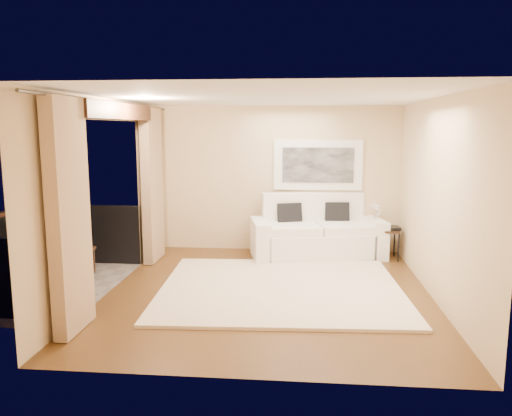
# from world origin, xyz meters

# --- Properties ---
(floor) EXTENTS (5.00, 5.00, 0.00)m
(floor) POSITION_xyz_m (0.00, 0.00, 0.00)
(floor) COLOR brown
(floor) RESTS_ON ground
(room_shell) EXTENTS (5.00, 6.40, 5.00)m
(room_shell) POSITION_xyz_m (-2.13, 0.00, 2.52)
(room_shell) COLOR white
(room_shell) RESTS_ON ground
(balcony) EXTENTS (1.81, 2.60, 1.17)m
(balcony) POSITION_xyz_m (-3.31, 0.00, 0.18)
(balcony) COLOR #605B56
(balcony) RESTS_ON ground
(curtains) EXTENTS (0.16, 4.80, 2.64)m
(curtains) POSITION_xyz_m (-2.11, 0.00, 1.34)
(curtains) COLOR tan
(curtains) RESTS_ON ground
(artwork) EXTENTS (1.62, 0.07, 0.92)m
(artwork) POSITION_xyz_m (0.74, 2.46, 1.62)
(artwork) COLOR white
(artwork) RESTS_ON room_shell
(rug) EXTENTS (3.55, 3.13, 0.04)m
(rug) POSITION_xyz_m (0.17, 0.11, 0.02)
(rug) COLOR #F1DEC2
(rug) RESTS_ON floor
(sofa) EXTENTS (2.47, 1.45, 1.11)m
(sofa) POSITION_xyz_m (0.72, 2.10, 0.39)
(sofa) COLOR white
(sofa) RESTS_ON floor
(side_table) EXTENTS (0.60, 0.60, 0.55)m
(side_table) POSITION_xyz_m (1.93, 2.00, 0.49)
(side_table) COLOR #311B10
(side_table) RESTS_ON floor
(tray) EXTENTS (0.39, 0.29, 0.05)m
(tray) POSITION_xyz_m (1.97, 1.92, 0.57)
(tray) COLOR black
(tray) RESTS_ON side_table
(orchid) EXTENTS (0.29, 0.28, 0.45)m
(orchid) POSITION_xyz_m (1.78, 2.18, 0.77)
(orchid) COLOR white
(orchid) RESTS_ON side_table
(bistro_table) EXTENTS (0.69, 0.69, 0.80)m
(bistro_table) POSITION_xyz_m (-3.05, -0.36, 0.72)
(bistro_table) COLOR #311B10
(bistro_table) RESTS_ON balcony
(balcony_chair_far) EXTENTS (0.42, 0.42, 0.89)m
(balcony_chair_far) POSITION_xyz_m (-2.97, 0.43, 0.51)
(balcony_chair_far) COLOR #311B10
(balcony_chair_far) RESTS_ON balcony
(balcony_chair_near) EXTENTS (0.52, 0.52, 1.00)m
(balcony_chair_near) POSITION_xyz_m (-3.65, 0.08, 0.58)
(balcony_chair_near) COLOR #311B10
(balcony_chair_near) RESTS_ON balcony
(ice_bucket) EXTENTS (0.18, 0.18, 0.20)m
(ice_bucket) POSITION_xyz_m (-3.16, -0.26, 0.90)
(ice_bucket) COLOR silver
(ice_bucket) RESTS_ON bistro_table
(candle) EXTENTS (0.06, 0.06, 0.07)m
(candle) POSITION_xyz_m (-2.97, -0.19, 0.83)
(candle) COLOR red
(candle) RESTS_ON bistro_table
(vase) EXTENTS (0.04, 0.04, 0.18)m
(vase) POSITION_xyz_m (-3.06, -0.55, 0.89)
(vase) COLOR silver
(vase) RESTS_ON bistro_table
(glass_a) EXTENTS (0.06, 0.06, 0.12)m
(glass_a) POSITION_xyz_m (-2.92, -0.40, 0.86)
(glass_a) COLOR silver
(glass_a) RESTS_ON bistro_table
(glass_b) EXTENTS (0.06, 0.06, 0.12)m
(glass_b) POSITION_xyz_m (-2.83, -0.36, 0.86)
(glass_b) COLOR white
(glass_b) RESTS_ON bistro_table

